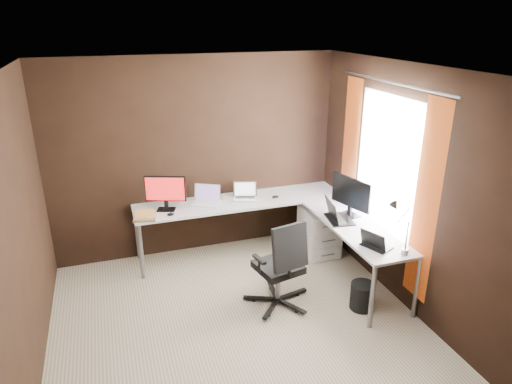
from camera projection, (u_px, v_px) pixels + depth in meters
room at (270, 203)px, 4.26m from camera, size 3.60×3.60×2.50m
desk at (281, 214)px, 5.48m from camera, size 2.65×2.25×0.73m
drawer_pedestal at (319, 232)px, 5.89m from camera, size 0.42×0.50×0.60m
monitor_left at (165, 191)px, 5.40m from camera, size 0.47×0.21×0.42m
monitor_right at (351, 194)px, 5.23m from camera, size 0.21×0.55×0.47m
laptop_white at (206, 199)px, 5.66m from camera, size 0.40×0.36×0.22m
laptop_silver at (245, 195)px, 5.81m from camera, size 0.35×0.29×0.20m
laptop_black_big at (337, 216)px, 5.18m from camera, size 0.32×0.41×0.25m
laptop_black_small at (375, 244)px, 4.57m from camera, size 0.30×0.34×0.19m
book_stack at (144, 216)px, 5.22m from camera, size 0.28×0.24×0.08m
mouse_left at (171, 214)px, 5.31m from camera, size 0.10×0.08×0.03m
mouse_corner at (275, 197)px, 5.82m from camera, size 0.10×0.07×0.04m
desk_lamp at (399, 221)px, 4.38m from camera, size 0.18×0.21×0.54m
office_chair at (280, 281)px, 4.82m from camera, size 0.56×0.58×1.00m
wastebasket at (362, 296)px, 4.81m from camera, size 0.28×0.28×0.29m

